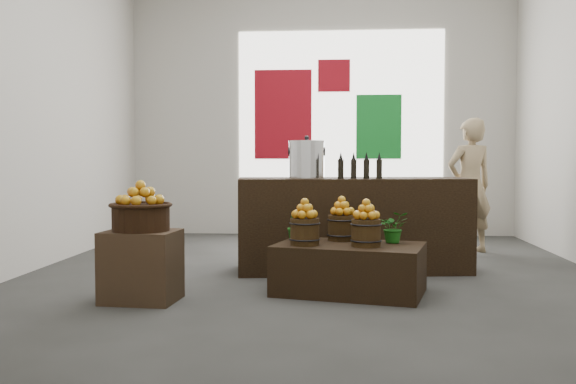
# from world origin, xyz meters

# --- Properties ---
(ground) EXTENTS (7.00, 7.00, 0.00)m
(ground) POSITION_xyz_m (0.00, 0.00, 0.00)
(ground) COLOR #373735
(ground) RESTS_ON ground
(back_wall) EXTENTS (6.00, 0.04, 4.00)m
(back_wall) POSITION_xyz_m (0.00, 3.50, 2.00)
(back_wall) COLOR #BCB8AD
(back_wall) RESTS_ON ground
(back_opening) EXTENTS (3.20, 0.02, 2.40)m
(back_opening) POSITION_xyz_m (0.30, 3.48, 2.00)
(back_opening) COLOR white
(back_opening) RESTS_ON back_wall
(deco_red_left) EXTENTS (0.90, 0.04, 1.40)m
(deco_red_left) POSITION_xyz_m (-0.60, 3.47, 1.90)
(deco_red_left) COLOR maroon
(deco_red_left) RESTS_ON back_wall
(deco_green_right) EXTENTS (0.70, 0.04, 1.00)m
(deco_green_right) POSITION_xyz_m (0.90, 3.47, 1.70)
(deco_green_right) COLOR #137B27
(deco_green_right) RESTS_ON back_wall
(deco_red_upper) EXTENTS (0.50, 0.04, 0.50)m
(deco_red_upper) POSITION_xyz_m (0.20, 3.47, 2.50)
(deco_red_upper) COLOR maroon
(deco_red_upper) RESTS_ON back_wall
(crate) EXTENTS (0.64, 0.54, 0.60)m
(crate) POSITION_xyz_m (-1.39, -1.40, 0.30)
(crate) COLOR #483221
(crate) RESTS_ON ground
(wicker_basket) EXTENTS (0.48, 0.48, 0.22)m
(wicker_basket) POSITION_xyz_m (-1.39, -1.40, 0.71)
(wicker_basket) COLOR black
(wicker_basket) RESTS_ON crate
(apples_in_basket) EXTENTS (0.37, 0.37, 0.20)m
(apples_in_basket) POSITION_xyz_m (-1.39, -1.40, 0.92)
(apples_in_basket) COLOR #8C1804
(apples_in_basket) RESTS_ON wicker_basket
(display_table) EXTENTS (1.43, 1.07, 0.44)m
(display_table) POSITION_xyz_m (0.36, -0.95, 0.22)
(display_table) COLOR black
(display_table) RESTS_ON ground
(apple_bucket_front_left) EXTENTS (0.26, 0.26, 0.24)m
(apple_bucket_front_left) POSITION_xyz_m (-0.03, -1.03, 0.56)
(apple_bucket_front_left) COLOR #3C2710
(apple_bucket_front_left) RESTS_ON display_table
(apples_in_bucket_front_left) EXTENTS (0.19, 0.19, 0.17)m
(apples_in_bucket_front_left) POSITION_xyz_m (-0.03, -1.03, 0.77)
(apples_in_bucket_front_left) COLOR #8C1804
(apples_in_bucket_front_left) RESTS_ON apple_bucket_front_left
(apple_bucket_front_right) EXTENTS (0.26, 0.26, 0.24)m
(apple_bucket_front_right) POSITION_xyz_m (0.50, -1.08, 0.56)
(apple_bucket_front_right) COLOR #3C2710
(apple_bucket_front_right) RESTS_ON display_table
(apples_in_bucket_front_right) EXTENTS (0.19, 0.19, 0.17)m
(apples_in_bucket_front_right) POSITION_xyz_m (0.50, -1.08, 0.77)
(apples_in_bucket_front_right) COLOR #8C1804
(apples_in_bucket_front_right) RESTS_ON apple_bucket_front_right
(apple_bucket_rear) EXTENTS (0.26, 0.26, 0.24)m
(apple_bucket_rear) POSITION_xyz_m (0.29, -0.69, 0.56)
(apple_bucket_rear) COLOR #3C2710
(apple_bucket_rear) RESTS_ON display_table
(apples_in_bucket_rear) EXTENTS (0.19, 0.19, 0.17)m
(apples_in_bucket_rear) POSITION_xyz_m (0.29, -0.69, 0.77)
(apples_in_bucket_rear) COLOR #8C1804
(apples_in_bucket_rear) RESTS_ON apple_bucket_rear
(herb_garnish_right) EXTENTS (0.29, 0.26, 0.28)m
(herb_garnish_right) POSITION_xyz_m (0.76, -0.83, 0.59)
(herb_garnish_right) COLOR #145612
(herb_garnish_right) RESTS_ON display_table
(herb_garnish_left) EXTENTS (0.17, 0.15, 0.26)m
(herb_garnish_left) POSITION_xyz_m (-0.14, -0.70, 0.57)
(herb_garnish_left) COLOR #145612
(herb_garnish_left) RESTS_ON display_table
(counter) EXTENTS (2.52, 1.07, 1.00)m
(counter) POSITION_xyz_m (0.42, 0.22, 0.50)
(counter) COLOR black
(counter) RESTS_ON ground
(stock_pot_left) EXTENTS (0.38, 0.38, 0.38)m
(stock_pot_left) POSITION_xyz_m (-0.07, 0.16, 1.19)
(stock_pot_left) COLOR silver
(stock_pot_left) RESTS_ON counter
(oil_cruets) EXTENTS (0.36, 0.11, 0.28)m
(oil_cruets) POSITION_xyz_m (0.45, -0.02, 1.14)
(oil_cruets) COLOR black
(oil_cruets) RESTS_ON counter
(shopper) EXTENTS (0.73, 0.61, 1.72)m
(shopper) POSITION_xyz_m (1.95, 1.69, 0.86)
(shopper) COLOR tan
(shopper) RESTS_ON ground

